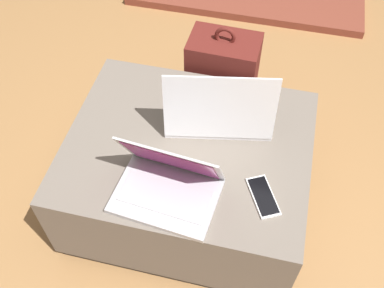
{
  "coord_description": "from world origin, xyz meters",
  "views": [
    {
      "loc": [
        0.24,
        -0.93,
        1.62
      ],
      "look_at": [
        0.03,
        -0.06,
        0.47
      ],
      "focal_mm": 42.0,
      "sensor_mm": 36.0,
      "label": 1
    }
  ],
  "objects_px": {
    "laptop_near": "(168,184)",
    "backpack": "(222,84)",
    "laptop_far": "(219,110)",
    "cell_phone": "(263,196)"
  },
  "relations": [
    {
      "from": "cell_phone",
      "to": "backpack",
      "type": "distance_m",
      "value": 0.7
    },
    {
      "from": "laptop_far",
      "to": "backpack",
      "type": "xyz_separation_m",
      "value": [
        -0.04,
        0.35,
        -0.22
      ]
    },
    {
      "from": "laptop_near",
      "to": "backpack",
      "type": "bearing_deg",
      "value": 91.44
    },
    {
      "from": "laptop_far",
      "to": "cell_phone",
      "type": "distance_m",
      "value": 0.35
    },
    {
      "from": "cell_phone",
      "to": "backpack",
      "type": "bearing_deg",
      "value": -96.71
    },
    {
      "from": "laptop_far",
      "to": "cell_phone",
      "type": "relative_size",
      "value": 2.5
    },
    {
      "from": "laptop_far",
      "to": "laptop_near",
      "type": "bearing_deg",
      "value": 63.16
    },
    {
      "from": "laptop_near",
      "to": "backpack",
      "type": "distance_m",
      "value": 0.72
    },
    {
      "from": "cell_phone",
      "to": "backpack",
      "type": "relative_size",
      "value": 0.31
    },
    {
      "from": "backpack",
      "to": "laptop_near",
      "type": "bearing_deg",
      "value": 87.71
    }
  ]
}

